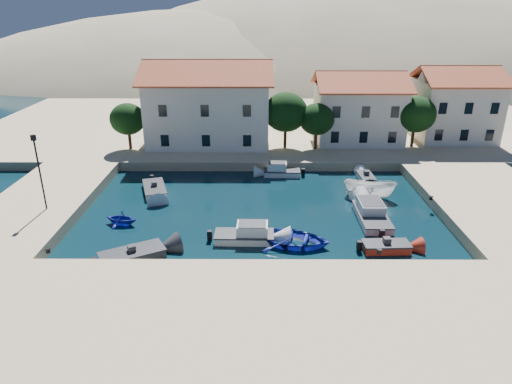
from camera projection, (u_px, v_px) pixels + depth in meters
ground at (260, 272)px, 30.30m from camera, size 400.00×400.00×0.00m
quay_south at (260, 325)px, 24.55m from camera, size 52.00×12.00×1.00m
quay_east at (497, 205)px, 39.27m from camera, size 11.00×20.00×1.00m
quay_west at (40, 204)px, 39.45m from camera, size 8.00×20.00×1.00m
quay_north at (273, 126)px, 65.27m from camera, size 80.00×36.00×1.00m
hills at (320, 133)px, 153.48m from camera, size 254.00×176.00×99.00m
building_left at (209, 101)px, 53.99m from camera, size 14.70×9.45×9.70m
building_mid at (358, 106)px, 55.11m from camera, size 10.50×8.40×8.30m
building_right at (455, 102)px, 55.89m from camera, size 9.45×8.40×8.80m
trees at (299, 115)px, 52.01m from camera, size 37.30×5.30×6.45m
lamppost at (39, 165)px, 35.98m from camera, size 0.35×0.25×6.22m
bollards at (298, 230)px, 33.43m from camera, size 29.36×9.56×0.30m
motorboat_grey_sw at (132, 255)px, 31.83m from camera, size 4.81×3.86×1.25m
cabin_cruiser_south at (244, 235)px, 34.22m from camera, size 4.48×1.98×1.60m
rowboat_south at (293, 244)px, 33.88m from camera, size 6.26×5.15×1.13m
motorboat_red_se at (386, 247)px, 32.89m from camera, size 3.42×1.65×1.25m
cabin_cruiser_east at (372, 215)px, 37.48m from camera, size 2.30×5.67×1.60m
boat_east at (369, 197)px, 42.23m from camera, size 5.03×3.05×1.82m
motorboat_white_ne at (366, 178)px, 46.12m from camera, size 1.55×3.05×1.25m
rowboat_west at (122, 224)px, 36.99m from camera, size 3.08×2.81×1.38m
motorboat_white_west at (155, 189)px, 43.27m from camera, size 3.14×4.76×1.25m
cabin_cruiser_north at (282, 171)px, 47.39m from camera, size 3.83×1.74×1.60m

